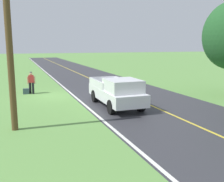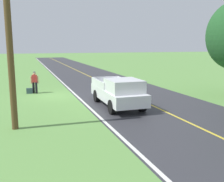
{
  "view_description": "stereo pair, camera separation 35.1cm",
  "coord_description": "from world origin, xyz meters",
  "px_view_note": "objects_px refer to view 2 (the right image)",
  "views": [
    {
      "loc": [
        2.68,
        19.4,
        3.79
      ],
      "look_at": [
        -1.72,
        7.71,
        1.55
      ],
      "focal_mm": 41.45,
      "sensor_mm": 36.0,
      "label": 1
    },
    {
      "loc": [
        2.35,
        19.51,
        3.79
      ],
      "look_at": [
        -1.72,
        7.71,
        1.55
      ],
      "focal_mm": 41.45,
      "sensor_mm": 36.0,
      "label": 2
    }
  ],
  "objects_px": {
    "suitcase_carried": "(30,91)",
    "utility_pole_roadside": "(9,43)",
    "hitchhiker_walking": "(35,81)",
    "pickup_truck_passing": "(119,92)"
  },
  "relations": [
    {
      "from": "hitchhiker_walking",
      "to": "pickup_truck_passing",
      "type": "xyz_separation_m",
      "value": [
        -4.66,
        6.49,
        -0.01
      ]
    },
    {
      "from": "hitchhiker_walking",
      "to": "suitcase_carried",
      "type": "bearing_deg",
      "value": 6.5
    },
    {
      "from": "suitcase_carried",
      "to": "utility_pole_roadside",
      "type": "distance_m",
      "value": 9.6
    },
    {
      "from": "suitcase_carried",
      "to": "utility_pole_roadside",
      "type": "relative_size",
      "value": 0.06
    },
    {
      "from": "suitcase_carried",
      "to": "utility_pole_roadside",
      "type": "height_order",
      "value": "utility_pole_roadside"
    },
    {
      "from": "suitcase_carried",
      "to": "utility_pole_roadside",
      "type": "xyz_separation_m",
      "value": [
        0.86,
        8.84,
        3.64
      ]
    },
    {
      "from": "hitchhiker_walking",
      "to": "utility_pole_roadside",
      "type": "xyz_separation_m",
      "value": [
        1.29,
        8.89,
        2.88
      ]
    },
    {
      "from": "pickup_truck_passing",
      "to": "utility_pole_roadside",
      "type": "height_order",
      "value": "utility_pole_roadside"
    },
    {
      "from": "utility_pole_roadside",
      "to": "suitcase_carried",
      "type": "bearing_deg",
      "value": -95.58
    },
    {
      "from": "pickup_truck_passing",
      "to": "utility_pole_roadside",
      "type": "distance_m",
      "value": 7.04
    }
  ]
}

